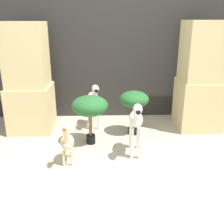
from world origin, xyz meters
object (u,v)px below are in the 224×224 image
zebra_right (136,121)px  zebra_left (94,99)px  giraffe_figurine (67,141)px  potted_palm_back (90,107)px  potted_palm_front (134,101)px

zebra_right → zebra_left: (-0.52, 0.88, 0.00)m
giraffe_figurine → potted_palm_back: (0.24, 0.49, 0.23)m
zebra_right → potted_palm_back: bearing=149.1°
potted_palm_front → potted_palm_back: 0.66m
zebra_left → giraffe_figurine: zebra_left is taller
zebra_right → giraffe_figurine: (-0.78, -0.17, -0.16)m
zebra_right → potted_palm_back: size_ratio=1.07×
zebra_right → potted_palm_front: (0.05, 0.62, 0.04)m
zebra_left → potted_palm_front: 0.62m
zebra_right → potted_palm_back: (-0.54, 0.33, 0.07)m
giraffe_figurine → potted_palm_back: 0.59m
giraffe_figurine → potted_palm_back: bearing=64.3°
giraffe_figurine → potted_palm_front: 1.16m
potted_palm_front → zebra_left: bearing=155.4°
zebra_left → potted_palm_back: (-0.03, -0.56, 0.07)m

